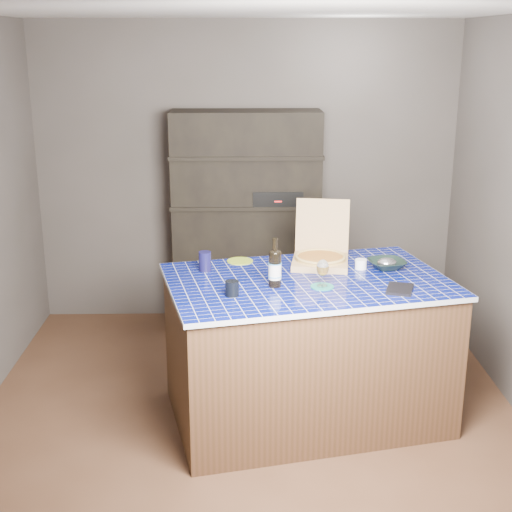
{
  "coord_description": "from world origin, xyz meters",
  "views": [
    {
      "loc": [
        -0.04,
        -4.19,
        2.34
      ],
      "look_at": [
        0.05,
        0.0,
        1.06
      ],
      "focal_mm": 50.0,
      "sensor_mm": 36.0,
      "label": 1
    }
  ],
  "objects_px": {
    "kitchen_island": "(306,349)",
    "mead_bottle": "(275,268)",
    "pizza_box": "(320,256)",
    "bowl": "(387,264)",
    "wine_glass": "(323,268)",
    "dvd_case": "(400,289)"
  },
  "relations": [
    {
      "from": "pizza_box",
      "to": "bowl",
      "type": "xyz_separation_m",
      "value": [
        0.42,
        -0.1,
        -0.03
      ]
    },
    {
      "from": "wine_glass",
      "to": "bowl",
      "type": "bearing_deg",
      "value": 37.66
    },
    {
      "from": "mead_bottle",
      "to": "wine_glass",
      "type": "bearing_deg",
      "value": -4.14
    },
    {
      "from": "dvd_case",
      "to": "bowl",
      "type": "distance_m",
      "value": 0.42
    },
    {
      "from": "pizza_box",
      "to": "bowl",
      "type": "distance_m",
      "value": 0.43
    },
    {
      "from": "wine_glass",
      "to": "bowl",
      "type": "height_order",
      "value": "wine_glass"
    },
    {
      "from": "bowl",
      "to": "mead_bottle",
      "type": "bearing_deg",
      "value": -155.82
    },
    {
      "from": "pizza_box",
      "to": "wine_glass",
      "type": "relative_size",
      "value": 2.93
    },
    {
      "from": "kitchen_island",
      "to": "wine_glass",
      "type": "relative_size",
      "value": 11.5
    },
    {
      "from": "kitchen_island",
      "to": "mead_bottle",
      "type": "distance_m",
      "value": 0.63
    },
    {
      "from": "bowl",
      "to": "wine_glass",
      "type": "bearing_deg",
      "value": -142.34
    },
    {
      "from": "wine_glass",
      "to": "bowl",
      "type": "distance_m",
      "value": 0.58
    },
    {
      "from": "pizza_box",
      "to": "mead_bottle",
      "type": "relative_size",
      "value": 1.61
    },
    {
      "from": "pizza_box",
      "to": "bowl",
      "type": "relative_size",
      "value": 2.07
    },
    {
      "from": "kitchen_island",
      "to": "pizza_box",
      "type": "relative_size",
      "value": 3.93
    },
    {
      "from": "mead_bottle",
      "to": "wine_glass",
      "type": "relative_size",
      "value": 1.81
    },
    {
      "from": "kitchen_island",
      "to": "pizza_box",
      "type": "xyz_separation_m",
      "value": [
        0.11,
        0.3,
        0.52
      ]
    },
    {
      "from": "dvd_case",
      "to": "wine_glass",
      "type": "bearing_deg",
      "value": -170.38
    },
    {
      "from": "pizza_box",
      "to": "bowl",
      "type": "bearing_deg",
      "value": -5.2
    },
    {
      "from": "pizza_box",
      "to": "mead_bottle",
      "type": "distance_m",
      "value": 0.54
    },
    {
      "from": "kitchen_island",
      "to": "mead_bottle",
      "type": "relative_size",
      "value": 6.34
    },
    {
      "from": "kitchen_island",
      "to": "wine_glass",
      "type": "bearing_deg",
      "value": -77.04
    }
  ]
}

